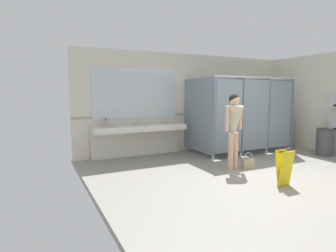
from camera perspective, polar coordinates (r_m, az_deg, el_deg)
ground_plane at (r=5.85m, az=21.51°, el=-10.52°), size 6.77×6.87×0.10m
wall_back at (r=8.10m, az=5.03°, el=4.81°), size 6.77×0.12×2.73m
wall_back_tile_band at (r=8.06m, az=5.24°, el=2.54°), size 6.77×0.01×0.06m
vanity_counter at (r=7.16m, az=-5.97°, el=-1.49°), size 2.39×0.57×0.95m
mirror_panel at (r=7.28m, az=-6.63°, el=6.74°), size 2.29×0.02×1.31m
bathroom_stalls at (r=7.91m, az=15.23°, el=2.47°), size 2.69×1.46×2.07m
paper_towel_dispenser_upper at (r=8.57m, az=31.07°, el=4.58°), size 0.31×0.13×0.39m
paper_towel_dispenser_lower at (r=8.58m, az=31.05°, el=0.59°), size 0.32×0.13×0.44m
trash_bin at (r=8.44m, az=29.60°, el=-2.87°), size 0.43×0.43×0.71m
person_standing at (r=6.06m, az=13.42°, el=0.76°), size 0.55×0.49×1.63m
handbag at (r=6.39m, az=16.15°, el=-7.31°), size 0.29×0.11×0.35m
soap_dispenser at (r=6.96m, az=-12.70°, el=0.66°), size 0.07×0.07×0.20m
wet_floor_sign at (r=5.36m, az=22.84°, el=-7.93°), size 0.28×0.19×0.64m
floor_drain_cover at (r=7.37m, az=29.77°, el=-6.99°), size 0.14×0.14×0.01m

